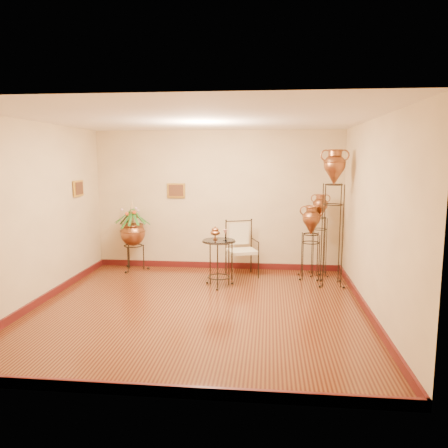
# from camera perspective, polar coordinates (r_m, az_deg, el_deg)

# --- Properties ---
(ground) EXTENTS (5.00, 5.00, 0.00)m
(ground) POSITION_cam_1_polar(r_m,az_deg,el_deg) (6.73, -3.33, -10.93)
(ground) COLOR brown
(ground) RESTS_ON ground
(room_shell) EXTENTS (5.02, 5.02, 2.81)m
(room_shell) POSITION_cam_1_polar(r_m,az_deg,el_deg) (6.37, -3.51, 3.95)
(room_shell) COLOR beige
(room_shell) RESTS_ON ground
(amphora_tall) EXTENTS (0.59, 0.59, 2.43)m
(amphora_tall) POSITION_cam_1_polar(r_m,az_deg,el_deg) (7.89, 14.01, 0.99)
(amphora_tall) COLOR black
(amphora_tall) RESTS_ON ground
(amphora_mid) EXTENTS (0.41, 0.41, 1.59)m
(amphora_mid) POSITION_cam_1_polar(r_m,az_deg,el_deg) (8.57, 12.36, -1.31)
(amphora_mid) COLOR black
(amphora_mid) RESTS_ON ground
(amphora_short) EXTENTS (0.43, 0.43, 1.40)m
(amphora_short) POSITION_cam_1_polar(r_m,az_deg,el_deg) (8.35, 11.26, -2.28)
(amphora_short) COLOR black
(amphora_short) RESTS_ON ground
(planter_urn) EXTENTS (0.98, 0.98, 1.46)m
(planter_urn) POSITION_cam_1_polar(r_m,az_deg,el_deg) (8.95, -11.84, -0.82)
(planter_urn) COLOR black
(planter_urn) RESTS_ON ground
(armchair) EXTENTS (0.74, 0.72, 1.06)m
(armchair) POSITION_cam_1_polar(r_m,az_deg,el_deg) (8.36, 2.36, -3.27)
(armchair) COLOR black
(armchair) RESTS_ON ground
(side_table) EXTENTS (0.69, 0.69, 1.05)m
(side_table) POSITION_cam_1_polar(r_m,az_deg,el_deg) (7.71, -0.68, -5.01)
(side_table) COLOR black
(side_table) RESTS_ON ground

